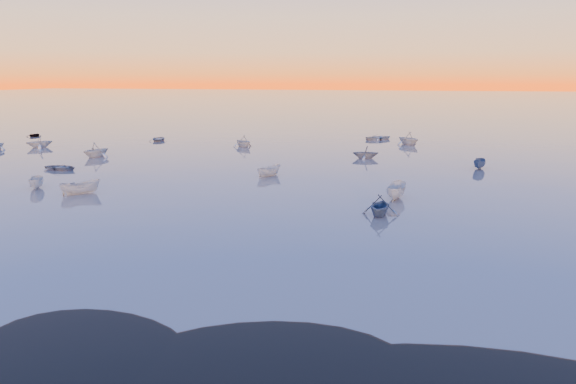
% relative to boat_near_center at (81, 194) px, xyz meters
% --- Properties ---
extents(ground, '(600.00, 600.00, 0.00)m').
position_rel_boat_near_center_xyz_m(ground, '(20.03, 73.24, 0.00)').
color(ground, slate).
rests_on(ground, ground).
extents(mud_lobes, '(140.00, 6.00, 0.07)m').
position_rel_boat_near_center_xyz_m(mud_lobes, '(20.03, -27.76, 0.01)').
color(mud_lobes, black).
rests_on(mud_lobes, ground).
extents(moored_fleet, '(124.00, 58.00, 1.20)m').
position_rel_boat_near_center_xyz_m(moored_fleet, '(20.03, 26.24, 0.00)').
color(moored_fleet, silver).
rests_on(moored_fleet, ground).
extents(boat_near_center, '(3.57, 3.62, 1.24)m').
position_rel_boat_near_center_xyz_m(boat_near_center, '(0.00, 0.00, 0.00)').
color(boat_near_center, silver).
rests_on(boat_near_center, ground).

